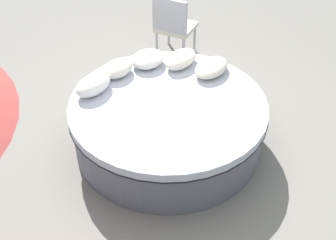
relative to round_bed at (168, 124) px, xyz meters
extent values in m
plane|color=gray|center=(0.00, 0.00, -0.32)|extent=(16.00, 16.00, 0.00)
cylinder|color=#595966|center=(0.00, 0.00, -0.06)|extent=(2.15, 2.15, 0.51)
cylinder|color=black|center=(0.00, 0.00, 0.20)|extent=(2.23, 2.23, 0.01)
cylinder|color=#B2B7C6|center=(0.00, 0.00, 0.25)|extent=(2.22, 2.22, 0.10)
ellipsoid|color=beige|center=(-0.79, 0.06, 0.38)|extent=(0.51, 0.33, 0.16)
ellipsoid|color=silver|center=(-0.71, -0.33, 0.39)|extent=(0.49, 0.30, 0.18)
ellipsoid|color=white|center=(-0.47, -0.66, 0.39)|extent=(0.43, 0.37, 0.17)
ellipsoid|color=silver|center=(-0.09, -0.81, 0.39)|extent=(0.41, 0.29, 0.18)
ellipsoid|color=white|center=(0.34, -0.80, 0.40)|extent=(0.47, 0.29, 0.20)
cylinder|color=#B7B7BC|center=(-1.91, -1.41, -0.11)|extent=(0.04, 0.04, 0.42)
cylinder|color=#B7B7BC|center=(-1.99, -0.98, -0.11)|extent=(0.04, 0.04, 0.42)
cylinder|color=#B7B7BC|center=(-1.50, -1.33, -0.11)|extent=(0.04, 0.04, 0.42)
cylinder|color=#B7B7BC|center=(-1.58, -0.90, -0.11)|extent=(0.04, 0.04, 0.42)
cube|color=beige|center=(-1.75, -1.15, 0.13)|extent=(0.59, 0.61, 0.06)
cube|color=#B7B7BC|center=(-1.53, -1.11, 0.41)|extent=(0.16, 0.52, 0.50)
camera|label=1|loc=(3.19, 2.38, 3.31)|focal=48.23mm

